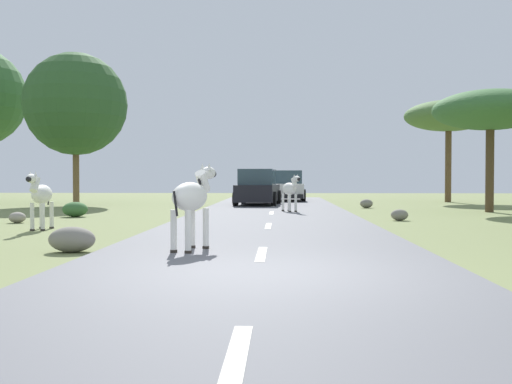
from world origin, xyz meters
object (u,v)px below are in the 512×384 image
at_px(zebra_0, 290,189).
at_px(tree_4, 490,111).
at_px(car_1, 287,187).
at_px(rock_3, 400,215).
at_px(tree_3, 76,104).
at_px(zebra_2, 192,198).
at_px(rock_1, 366,204).
at_px(tree_0, 449,116).
at_px(car_0, 258,188).
at_px(zebra_1, 41,195).
at_px(bush_1, 75,209).
at_px(rock_2, 72,239).
at_px(rock_4, 17,217).

xyz_separation_m(zebra_0, tree_4, (7.95, 0.81, 3.12)).
height_order(car_1, tree_4, tree_4).
bearing_deg(rock_3, tree_3, 142.59).
xyz_separation_m(zebra_2, rock_1, (5.51, 16.24, -0.81)).
xyz_separation_m(zebra_0, tree_0, (9.07, 10.63, 3.90)).
bearing_deg(car_1, car_0, 75.25).
distance_m(zebra_1, tree_4, 17.29).
bearing_deg(car_0, tree_3, 178.28).
relative_size(tree_3, bush_1, 8.86).
xyz_separation_m(zebra_0, zebra_2, (-1.99, -12.43, 0.09)).
height_order(zebra_2, bush_1, zebra_2).
xyz_separation_m(tree_0, rock_3, (-5.64, -14.72, -4.64)).
relative_size(zebra_0, tree_3, 0.19).
relative_size(tree_0, rock_2, 6.66).
distance_m(bush_1, rock_3, 11.07).
xyz_separation_m(rock_1, rock_3, (-0.09, -7.90, -0.02)).
bearing_deg(rock_4, car_1, 63.66).
distance_m(tree_3, rock_2, 20.97).
relative_size(zebra_2, tree_3, 0.21).
xyz_separation_m(tree_0, rock_2, (-13.29, -23.08, -4.59)).
bearing_deg(zebra_1, tree_4, -152.35).
xyz_separation_m(car_0, tree_4, (9.43, -4.99, 3.19)).
distance_m(tree_0, rock_1, 9.94).
distance_m(zebra_0, rock_4, 10.05).
height_order(car_1, rock_2, car_1).
relative_size(car_0, rock_3, 8.12).
height_order(zebra_2, rock_3, zebra_2).
bearing_deg(bush_1, rock_1, 30.53).
bearing_deg(tree_4, zebra_0, -174.19).
bearing_deg(bush_1, tree_0, 38.76).
height_order(car_0, rock_3, car_0).
relative_size(tree_0, rock_3, 10.39).
distance_m(car_0, rock_2, 18.46).
bearing_deg(tree_4, car_0, 152.11).
xyz_separation_m(car_1, rock_4, (-8.38, -16.93, -0.68)).
height_order(tree_3, rock_3, tree_3).
height_order(zebra_2, car_0, car_0).
bearing_deg(tree_0, tree_4, -96.48).
relative_size(tree_0, tree_4, 1.18).
bearing_deg(rock_1, rock_3, -90.65).
xyz_separation_m(rock_1, rock_4, (-11.87, -9.36, -0.04)).
distance_m(zebra_1, car_0, 14.64).
relative_size(zebra_1, zebra_2, 0.99).
relative_size(bush_1, rock_2, 1.02).
height_order(car_0, bush_1, car_0).
relative_size(rock_2, rock_3, 1.56).
bearing_deg(car_1, zebra_0, 90.23).
bearing_deg(car_1, rock_1, 115.06).
bearing_deg(rock_2, rock_4, 120.91).
relative_size(zebra_1, rock_2, 1.90).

